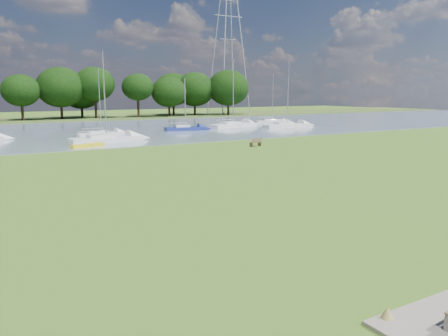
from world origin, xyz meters
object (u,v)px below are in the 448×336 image
sailboat_8 (185,127)px  sailboat_3 (272,121)px  sailboat_4 (287,124)px  kayak (87,145)px  sailboat_7 (106,137)px  riverbank_bench (256,142)px  sailboat_2 (101,133)px  sailboat_5 (233,124)px  pylon (228,16)px

sailboat_8 → sailboat_3: bearing=23.9°
sailboat_3 → sailboat_4: (-3.40, -8.35, 0.06)m
kayak → sailboat_7: (2.63, 3.22, 0.35)m
riverbank_bench → sailboat_8: 19.48m
kayak → sailboat_2: sailboat_2 is taller
sailboat_3 → sailboat_5: (-9.81, -3.42, 0.04)m
sailboat_3 → sailboat_5: bearing=-138.8°
sailboat_4 → sailboat_8: (-15.15, 3.20, -0.06)m
riverbank_bench → sailboat_5: sailboat_5 is taller
riverbank_bench → sailboat_4: sailboat_4 is taller
sailboat_3 → riverbank_bench: bearing=-107.0°
riverbank_bench → pylon: bearing=49.1°
riverbank_bench → sailboat_5: 23.46m
pylon → sailboat_7: bearing=-133.4°
riverbank_bench → sailboat_7: 16.04m
sailboat_3 → sailboat_7: 34.74m
sailboat_7 → sailboat_5: bearing=21.2°
sailboat_4 → sailboat_5: 8.08m
sailboat_3 → sailboat_5: 10.39m
riverbank_bench → sailboat_3: (19.94, 24.58, 0.07)m
pylon → sailboat_2: bearing=-137.4°
kayak → sailboat_5: bearing=13.3°
sailboat_2 → sailboat_7: (-1.19, -6.66, 0.11)m
pylon → kayak: bearing=-133.1°
sailboat_2 → sailboat_5: bearing=5.3°
sailboat_3 → sailboat_5: size_ratio=0.82×
sailboat_5 → riverbank_bench: bearing=-127.3°
kayak → sailboat_8: (15.94, 11.92, 0.28)m
sailboat_3 → sailboat_4: sailboat_4 is taller
sailboat_4 → sailboat_5: bearing=147.4°
pylon → sailboat_3: pylon is taller
riverbank_bench → sailboat_8: (1.38, 19.44, 0.07)m
sailboat_3 → sailboat_7: sailboat_7 is taller
sailboat_5 → sailboat_4: bearing=-49.3°
sailboat_3 → sailboat_8: 19.25m
sailboat_4 → sailboat_2: bearing=-177.5°
pylon → sailboat_2: pylon is taller
sailboat_7 → sailboat_8: size_ratio=1.34×
riverbank_bench → sailboat_3: 31.65m
kayak → sailboat_8: size_ratio=0.47×
sailboat_2 → sailboat_3: size_ratio=0.98×
riverbank_bench → pylon: 64.46m
kayak → pylon: (43.04, 46.00, 22.11)m
pylon → sailboat_2: (-39.21, -36.12, -21.87)m
riverbank_bench → kayak: riverbank_bench is taller
sailboat_5 → sailboat_7: 24.39m
pylon → sailboat_7: 62.75m
sailboat_8 → sailboat_2: bearing=-162.0°
sailboat_8 → sailboat_4: bearing=-3.5°
pylon → sailboat_4: 44.79m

